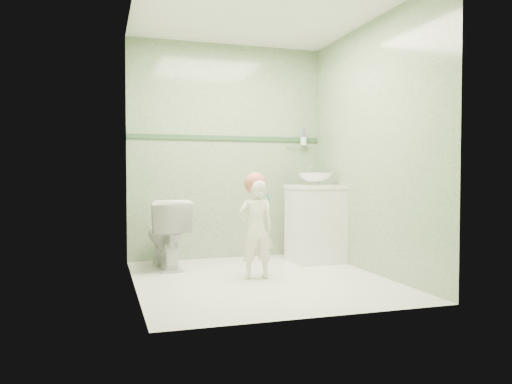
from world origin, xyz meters
name	(u,v)px	position (x,y,z in m)	size (l,w,h in m)	color
ground	(261,279)	(0.00, 0.00, 0.00)	(2.50, 2.50, 0.00)	silver
room_shell	(261,145)	(0.00, 0.00, 1.20)	(2.50, 2.54, 2.40)	#6C8B63
trim_stripe	(227,138)	(0.00, 1.24, 1.35)	(2.20, 0.02, 0.05)	#305532
vanity	(315,225)	(0.84, 0.70, 0.40)	(0.52, 0.50, 0.80)	silver
counter	(315,187)	(0.84, 0.70, 0.81)	(0.54, 0.52, 0.04)	white
basin	(315,179)	(0.84, 0.70, 0.89)	(0.37, 0.37, 0.13)	white
faucet	(309,172)	(0.84, 0.89, 0.97)	(0.03, 0.13, 0.18)	silver
cup_holder	(303,141)	(0.89, 1.18, 1.33)	(0.26, 0.07, 0.21)	silver
toilet	(166,234)	(-0.74, 0.80, 0.35)	(0.39, 0.68, 0.70)	white
toddler	(256,229)	(-0.03, 0.06, 0.45)	(0.33, 0.22, 0.90)	white
hair_cap	(255,183)	(-0.03, 0.08, 0.86)	(0.20, 0.20, 0.20)	#B6624C
teal_toothbrush	(268,197)	(0.04, -0.07, 0.74)	(0.11, 0.13, 0.08)	#0C7D77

